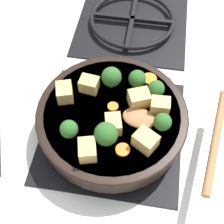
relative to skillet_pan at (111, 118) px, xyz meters
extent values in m
plane|color=silver|center=(0.00, 0.00, -0.06)|extent=(2.40, 2.40, 0.00)
cube|color=black|center=(0.00, 0.00, -0.05)|extent=(0.31, 0.31, 0.01)
torus|color=black|center=(0.00, 0.00, -0.04)|extent=(0.24, 0.24, 0.01)
cube|color=black|center=(0.00, 0.00, -0.04)|extent=(0.01, 0.23, 0.01)
cube|color=black|center=(0.00, 0.00, -0.04)|extent=(0.23, 0.01, 0.01)
cube|color=black|center=(0.00, 0.36, -0.05)|extent=(0.31, 0.31, 0.01)
torus|color=black|center=(0.00, 0.36, -0.04)|extent=(0.24, 0.24, 0.01)
cube|color=black|center=(0.00, 0.36, -0.04)|extent=(0.01, 0.23, 0.01)
cube|color=black|center=(0.00, 0.36, -0.04)|extent=(0.23, 0.01, 0.01)
cylinder|color=black|center=(0.00, 0.00, 0.00)|extent=(0.31, 0.31, 0.05)
cylinder|color=brown|center=(0.00, 0.00, 0.00)|extent=(0.28, 0.28, 0.04)
torus|color=black|center=(0.00, 0.00, 0.02)|extent=(0.32, 0.32, 0.01)
ellipsoid|color=olive|center=(0.06, -0.01, 0.03)|extent=(0.08, 0.06, 0.01)
cylinder|color=olive|center=(0.21, -0.03, 0.03)|extent=(0.06, 0.23, 0.02)
cube|color=tan|center=(0.01, -0.04, 0.04)|extent=(0.04, 0.04, 0.03)
cube|color=tan|center=(0.08, -0.06, 0.04)|extent=(0.05, 0.05, 0.03)
cube|color=tan|center=(-0.03, -0.10, 0.04)|extent=(0.04, 0.05, 0.03)
cube|color=tan|center=(-0.10, 0.02, 0.04)|extent=(0.04, 0.05, 0.03)
cube|color=tan|center=(-0.05, 0.05, 0.04)|extent=(0.04, 0.04, 0.03)
cube|color=tan|center=(0.10, 0.02, 0.04)|extent=(0.04, 0.03, 0.03)
cube|color=tan|center=(0.05, 0.03, 0.04)|extent=(0.05, 0.05, 0.03)
cylinder|color=#709956|center=(0.04, 0.08, 0.03)|extent=(0.01, 0.01, 0.01)
sphere|color=#285B23|center=(0.04, 0.08, 0.05)|extent=(0.04, 0.04, 0.04)
cylinder|color=#709956|center=(0.01, -0.07, 0.03)|extent=(0.01, 0.01, 0.01)
sphere|color=#285B23|center=(0.01, -0.07, 0.05)|extent=(0.05, 0.05, 0.05)
cylinder|color=#709956|center=(-0.01, 0.07, 0.03)|extent=(0.01, 0.01, 0.01)
sphere|color=#285B23|center=(-0.01, 0.07, 0.05)|extent=(0.04, 0.04, 0.04)
cylinder|color=#709956|center=(-0.07, -0.07, 0.03)|extent=(0.01, 0.01, 0.01)
sphere|color=#285B23|center=(-0.07, -0.07, 0.05)|extent=(0.04, 0.04, 0.04)
cylinder|color=#709956|center=(0.09, 0.06, 0.03)|extent=(0.01, 0.01, 0.01)
sphere|color=#285B23|center=(0.09, 0.06, 0.05)|extent=(0.03, 0.03, 0.03)
cylinder|color=#709956|center=(0.10, -0.02, 0.03)|extent=(0.01, 0.01, 0.01)
sphere|color=#285B23|center=(0.10, -0.02, 0.05)|extent=(0.04, 0.04, 0.04)
cylinder|color=orange|center=(0.04, -0.08, 0.02)|extent=(0.03, 0.03, 0.01)
cylinder|color=orange|center=(0.07, 0.10, 0.02)|extent=(0.03, 0.03, 0.01)
cylinder|color=orange|center=(0.00, 0.01, 0.02)|extent=(0.02, 0.02, 0.01)
camera|label=1|loc=(0.06, -0.35, 0.55)|focal=50.00mm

